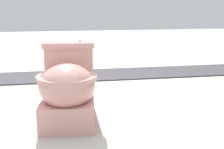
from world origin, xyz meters
The scene contains 3 objects.
ground_plane centered at (0.00, 0.00, 0.00)m, with size 14.00×14.00×0.00m, color #B7B2A8.
gravel_strip centered at (-1.29, 0.50, 0.01)m, with size 0.56×8.00×0.01m, color #423F44.
toilet centered at (-0.01, -0.04, 0.22)m, with size 0.67×0.44×0.52m.
Camera 1 is at (2.03, -0.12, 0.78)m, focal length 50.00 mm.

